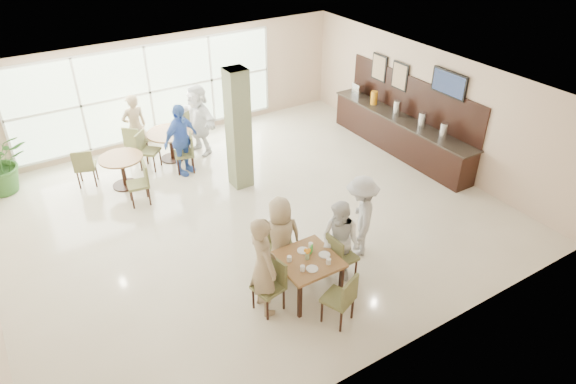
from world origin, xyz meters
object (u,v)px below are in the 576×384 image
round_table_left (122,165)px  teen_right (340,242)px  buffet_counter (400,132)px  adult_a (181,140)px  round_table_right (170,138)px  adult_standing (135,127)px  main_table (307,263)px  teen_left (263,266)px  adult_b (198,119)px  teen_standing (361,216)px  teen_far (280,238)px

round_table_left → teen_right: size_ratio=0.64×
buffet_counter → teen_right: bearing=-144.0°
buffet_counter → adult_a: (-5.23, 1.91, 0.33)m
teen_right → round_table_right: bearing=169.5°
round_table_right → adult_standing: (-0.69, 0.53, 0.27)m
main_table → round_table_left: (-1.59, 5.27, -0.11)m
round_table_left → teen_right: bearing=-65.9°
main_table → round_table_right: same height
teen_left → adult_standing: 6.41m
buffet_counter → teen_left: size_ratio=2.57×
buffet_counter → adult_b: (-4.42, 2.74, 0.36)m
buffet_counter → adult_standing: buffet_counter is taller
main_table → teen_standing: bearing=16.1°
round_table_left → teen_standing: 5.74m
round_table_left → teen_left: teen_left is taller
round_table_left → adult_a: bearing=-6.4°
round_table_right → adult_a: adult_a is taller
round_table_left → round_table_right: 1.59m
teen_right → round_table_left: bearing=-175.0°
teen_far → adult_standing: adult_standing is taller
buffet_counter → round_table_left: bearing=162.7°
round_table_right → teen_far: bearing=-89.6°
teen_far → teen_left: bearing=52.6°
round_table_right → teen_standing: (1.64, -5.52, 0.24)m
round_table_left → adult_a: adult_a is taller
adult_standing → main_table: bearing=92.5°
round_table_left → teen_standing: bearing=-57.5°
buffet_counter → teen_right: (-4.32, -3.14, 0.23)m
round_table_right → adult_a: size_ratio=0.65×
main_table → adult_standing: bearing=97.5°
adult_a → adult_standing: adult_a is taller
teen_right → adult_b: bearing=162.0°
round_table_left → teen_far: 4.83m
teen_left → adult_standing: (-0.04, 6.41, -0.06)m
teen_far → teen_standing: (1.60, -0.25, 0.02)m
round_table_left → adult_b: 2.35m
main_table → round_table_left: size_ratio=1.00×
adult_b → teen_right: bearing=-12.4°
teen_standing → adult_b: 5.58m
buffet_counter → teen_left: buffet_counter is taller
round_table_right → teen_right: size_ratio=0.74×
round_table_right → teen_right: 5.96m
round_table_right → adult_standing: size_ratio=0.68×
main_table → teen_standing: size_ratio=0.61×
round_table_right → adult_a: (-0.02, -0.84, 0.30)m
adult_standing → adult_b: bearing=155.1°
teen_far → teen_right: bearing=154.9°
round_table_right → teen_right: (0.89, -5.89, 0.19)m
teen_standing → teen_left: bearing=-43.4°
main_table → round_table_right: size_ratio=0.86×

